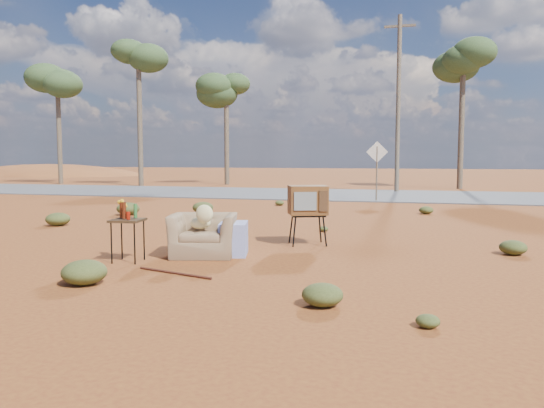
# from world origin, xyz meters

# --- Properties ---
(ground) EXTENTS (140.00, 140.00, 0.00)m
(ground) POSITION_xyz_m (0.00, 0.00, 0.00)
(ground) COLOR brown
(ground) RESTS_ON ground
(highway) EXTENTS (140.00, 7.00, 0.04)m
(highway) POSITION_xyz_m (0.00, 15.00, 0.02)
(highway) COLOR #565659
(highway) RESTS_ON ground
(dirt_mound) EXTENTS (26.00, 18.00, 2.00)m
(dirt_mound) POSITION_xyz_m (-30.00, 34.00, 0.00)
(dirt_mound) COLOR #975224
(dirt_mound) RESTS_ON ground
(armchair) EXTENTS (1.34, 1.06, 0.92)m
(armchair) POSITION_xyz_m (-0.32, 0.40, 0.43)
(armchair) COLOR brown
(armchair) RESTS_ON ground
(tv_unit) EXTENTS (0.82, 0.74, 1.09)m
(tv_unit) POSITION_xyz_m (1.02, 1.89, 0.81)
(tv_unit) COLOR black
(tv_unit) RESTS_ON ground
(side_table) EXTENTS (0.51, 0.51, 0.94)m
(side_table) POSITION_xyz_m (-1.35, -0.39, 0.68)
(side_table) COLOR #3A2915
(side_table) RESTS_ON ground
(rusty_bar) EXTENTS (1.25, 0.40, 0.03)m
(rusty_bar) POSITION_xyz_m (-0.25, -1.03, 0.02)
(rusty_bar) COLOR #4F1F15
(rusty_bar) RESTS_ON ground
(road_sign) EXTENTS (0.78, 0.06, 2.19)m
(road_sign) POSITION_xyz_m (1.50, 12.00, 1.50)
(road_sign) COLOR brown
(road_sign) RESTS_ON ground
(eucalyptus_far_left) EXTENTS (3.20, 3.20, 7.10)m
(eucalyptus_far_left) POSITION_xyz_m (-18.00, 20.00, 5.94)
(eucalyptus_far_left) COLOR brown
(eucalyptus_far_left) RESTS_ON ground
(eucalyptus_left) EXTENTS (3.20, 3.20, 8.10)m
(eucalyptus_left) POSITION_xyz_m (-12.00, 19.00, 6.92)
(eucalyptus_left) COLOR brown
(eucalyptus_left) RESTS_ON ground
(eucalyptus_near_left) EXTENTS (3.20, 3.20, 6.60)m
(eucalyptus_near_left) POSITION_xyz_m (-8.00, 22.00, 5.45)
(eucalyptus_near_left) COLOR brown
(eucalyptus_near_left) RESTS_ON ground
(eucalyptus_center) EXTENTS (3.20, 3.20, 7.60)m
(eucalyptus_center) POSITION_xyz_m (5.00, 21.00, 6.43)
(eucalyptus_center) COLOR brown
(eucalyptus_center) RESTS_ON ground
(utility_pole_center) EXTENTS (1.40, 0.20, 8.00)m
(utility_pole_center) POSITION_xyz_m (2.00, 17.50, 4.15)
(utility_pole_center) COLOR brown
(utility_pole_center) RESTS_ON ground
(scrub_patch) EXTENTS (17.49, 8.07, 0.33)m
(scrub_patch) POSITION_xyz_m (-0.82, 4.41, 0.14)
(scrub_patch) COLOR #4A5224
(scrub_patch) RESTS_ON ground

